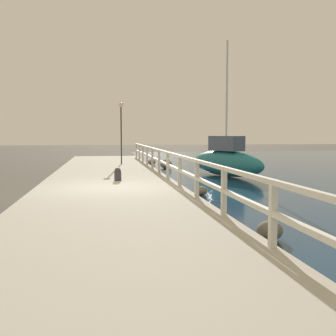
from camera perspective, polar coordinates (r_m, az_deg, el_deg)
ground_plane at (r=12.31m, az=-8.39°, el=-3.98°), size 120.00×120.00×0.00m
dock_walkway at (r=12.29m, az=-8.40°, el=-3.37°), size 4.58×36.00×0.26m
railing at (r=12.44m, az=1.70°, el=0.46°), size 0.10×32.50×0.98m
boulder_downstream at (r=24.40m, az=-2.37°, el=0.87°), size 0.49×0.44×0.37m
boulder_mid_strip at (r=12.31m, az=4.87°, el=-3.28°), size 0.38×0.34×0.28m
boulder_near_dock at (r=21.83m, az=-0.30°, el=0.59°), size 0.68×0.61×0.51m
boulder_water_edge at (r=7.32m, az=14.55°, el=-8.77°), size 0.47×0.42×0.35m
mooring_bollard at (r=13.89m, az=-7.30°, el=-0.92°), size 0.25×0.25×0.47m
dock_lamp at (r=21.71m, az=-6.83°, el=7.04°), size 0.26×0.26×3.37m
sailboat_teal at (r=17.91m, az=8.41°, el=1.10°), size 2.63×4.83×6.03m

